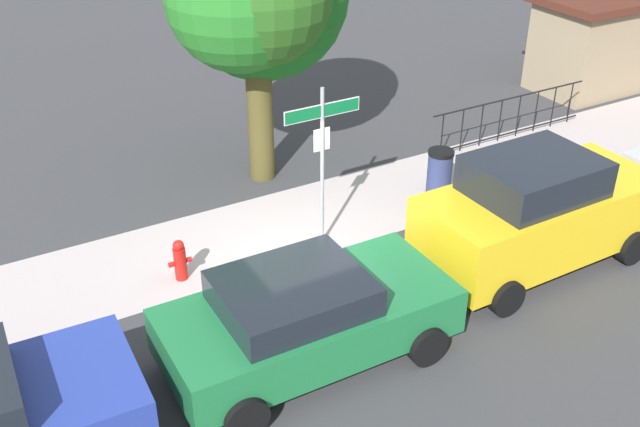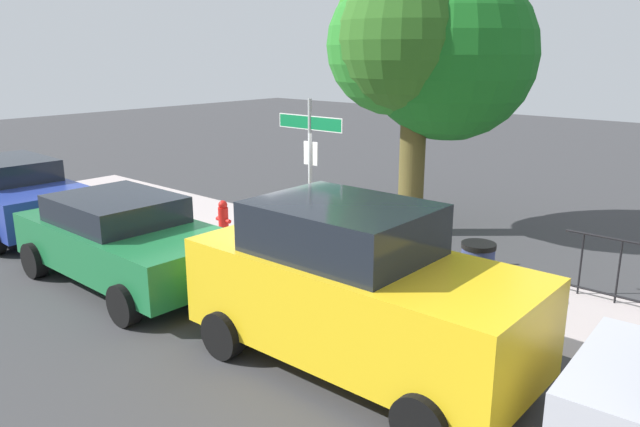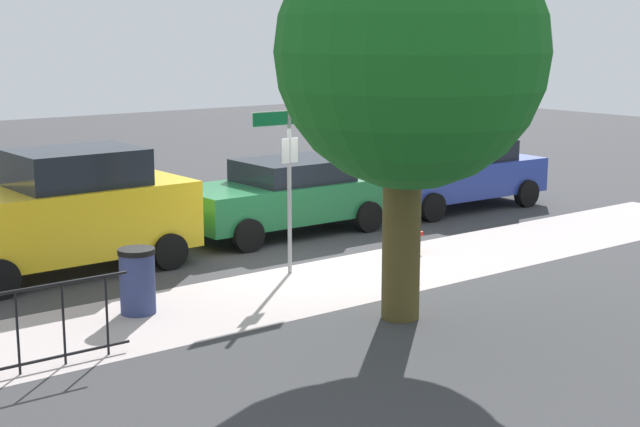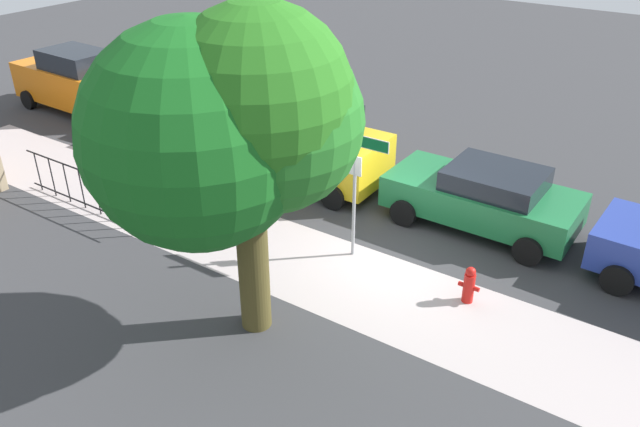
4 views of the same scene
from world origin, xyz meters
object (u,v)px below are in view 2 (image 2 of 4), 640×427
Objects in this scene: shade_tree at (421,45)px; car_yellow at (356,290)px; street_sign at (310,154)px; fire_hydrant at (223,218)px; car_green at (124,239)px; trash_bin at (477,272)px; car_blue at (12,194)px.

shade_tree reaches higher than car_yellow.
fire_hydrant is (-2.74, 0.20, -1.73)m from street_sign.
car_green is 5.60× the size of fire_hydrant.
trash_bin reaches higher than fire_hydrant.
shade_tree is at bearing 137.10° from trash_bin.
shade_tree is 7.07m from car_green.
car_blue is 9.61m from car_yellow.
street_sign is at bearing 56.47° from car_green.
car_green is at bearing -124.05° from street_sign.
trash_bin is at bearing 19.67° from car_blue.
car_green is at bearing 0.57° from car_blue.
street_sign is at bearing 23.47° from car_blue.
car_green is 5.94m from trash_bin.
street_sign reaches higher than car_yellow.
car_blue is 1.03× the size of car_green.
street_sign is 3.73m from shade_tree.
street_sign is 3.55m from car_green.
car_yellow is at bearing -39.50° from street_sign.
fire_hydrant is 0.80× the size of trash_bin.
car_yellow is 4.53× the size of trash_bin.
shade_tree reaches higher than car_green.
car_yellow reaches higher than trash_bin.
car_blue is 1.01× the size of car_yellow.
car_yellow is at bearing -24.84° from fire_hydrant.
car_yellow is (4.80, 0.29, 0.26)m from car_green.
car_blue is 4.80m from car_green.
car_green is (-1.84, -2.73, -1.33)m from street_sign.
shade_tree is at bearing 115.22° from car_yellow.
fire_hydrant is (-2.97, -2.99, -3.65)m from shade_tree.
car_yellow is 5.69× the size of fire_hydrant.
street_sign is at bearing 139.90° from car_yellow.
shade_tree is 6.00× the size of trash_bin.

